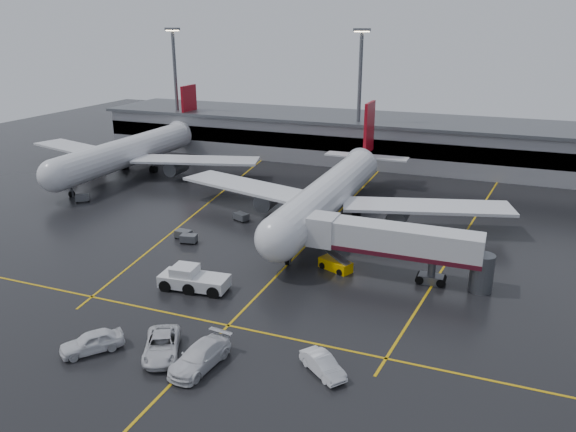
% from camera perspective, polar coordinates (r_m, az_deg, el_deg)
% --- Properties ---
extents(ground, '(220.00, 220.00, 0.00)m').
position_cam_1_polar(ground, '(71.01, 2.10, -2.76)').
color(ground, black).
rests_on(ground, ground).
extents(apron_line_centre, '(0.25, 90.00, 0.02)m').
position_cam_1_polar(apron_line_centre, '(71.00, 2.10, -2.75)').
color(apron_line_centre, gold).
rests_on(apron_line_centre, ground).
extents(apron_line_stop, '(60.00, 0.25, 0.02)m').
position_cam_1_polar(apron_line_stop, '(52.78, -6.09, -10.98)').
color(apron_line_stop, gold).
rests_on(apron_line_stop, ground).
extents(apron_line_left, '(9.99, 69.35, 0.02)m').
position_cam_1_polar(apron_line_left, '(87.52, -8.10, 1.31)').
color(apron_line_left, gold).
rests_on(apron_line_left, ground).
extents(apron_line_right, '(7.57, 69.64, 0.02)m').
position_cam_1_polar(apron_line_right, '(76.97, 17.40, -1.89)').
color(apron_line_right, gold).
rests_on(apron_line_right, ground).
extents(terminal, '(122.00, 19.00, 8.60)m').
position_cam_1_polar(terminal, '(114.45, 10.27, 7.61)').
color(terminal, gray).
rests_on(terminal, ground).
extents(light_mast_left, '(3.00, 1.20, 25.45)m').
position_cam_1_polar(light_mast_left, '(124.40, -11.34, 13.17)').
color(light_mast_left, '#595B60').
rests_on(light_mast_left, ground).
extents(light_mast_mid, '(3.00, 1.20, 25.45)m').
position_cam_1_polar(light_mast_mid, '(108.30, 7.28, 12.57)').
color(light_mast_mid, '#595B60').
rests_on(light_mast_mid, ground).
extents(main_airliner, '(48.80, 45.60, 14.10)m').
position_cam_1_polar(main_airliner, '(78.36, 4.51, 2.56)').
color(main_airliner, silver).
rests_on(main_airliner, ground).
extents(second_airliner, '(48.80, 45.60, 14.10)m').
position_cam_1_polar(second_airliner, '(107.74, -15.43, 6.47)').
color(second_airliner, silver).
rests_on(second_airliner, ground).
extents(jet_bridge, '(19.90, 3.40, 6.05)m').
position_cam_1_polar(jet_bridge, '(61.34, 10.75, -2.74)').
color(jet_bridge, silver).
rests_on(jet_bridge, ground).
extents(pushback_tractor, '(7.43, 3.71, 2.56)m').
position_cam_1_polar(pushback_tractor, '(59.58, -9.67, -6.40)').
color(pushback_tractor, silver).
rests_on(pushback_tractor, ground).
extents(belt_loader, '(4.17, 3.04, 2.44)m').
position_cam_1_polar(belt_loader, '(63.50, 4.85, -4.95)').
color(belt_loader, '#E9A801').
rests_on(belt_loader, ground).
extents(service_van_a, '(5.29, 6.65, 1.68)m').
position_cam_1_polar(service_van_a, '(49.17, -12.69, -12.69)').
color(service_van_a, silver).
rests_on(service_van_a, ground).
extents(service_van_b, '(3.30, 6.60, 1.84)m').
position_cam_1_polar(service_van_b, '(47.03, -8.94, -13.90)').
color(service_van_b, silver).
rests_on(service_van_b, ground).
extents(service_van_c, '(4.62, 4.08, 1.51)m').
position_cam_1_polar(service_van_c, '(45.93, 3.55, -14.81)').
color(service_van_c, white).
rests_on(service_van_c, ground).
extents(service_van_d, '(4.91, 5.38, 1.78)m').
position_cam_1_polar(service_van_d, '(51.17, -19.29, -11.95)').
color(service_van_d, white).
rests_on(service_van_d, ground).
extents(baggage_cart_a, '(2.22, 1.68, 1.12)m').
position_cam_1_polar(baggage_cart_a, '(71.87, -10.04, -2.24)').
color(baggage_cart_a, '#595B60').
rests_on(baggage_cart_a, ground).
extents(baggage_cart_b, '(2.07, 1.41, 1.12)m').
position_cam_1_polar(baggage_cart_b, '(73.49, -10.58, -1.79)').
color(baggage_cart_b, '#595B60').
rests_on(baggage_cart_b, ground).
extents(baggage_cart_c, '(2.35, 1.98, 1.12)m').
position_cam_1_polar(baggage_cart_c, '(78.95, -4.76, -0.05)').
color(baggage_cart_c, '#595B60').
rests_on(baggage_cart_c, ground).
extents(baggage_cart_d, '(2.22, 1.67, 1.12)m').
position_cam_1_polar(baggage_cart_d, '(103.46, -21.29, 3.30)').
color(baggage_cart_d, '#595B60').
rests_on(baggage_cart_d, ground).
extents(baggage_cart_e, '(2.38, 2.25, 1.12)m').
position_cam_1_polar(baggage_cart_e, '(92.80, -20.15, 1.74)').
color(baggage_cart_e, '#595B60').
rests_on(baggage_cart_e, ground).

